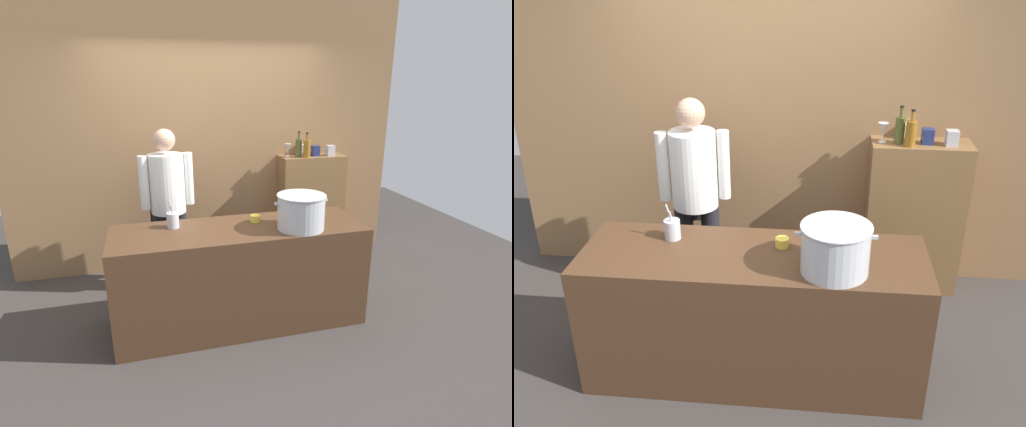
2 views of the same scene
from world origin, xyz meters
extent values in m
plane|color=#383330|center=(0.00, 0.00, 0.00)|extent=(8.00, 8.00, 0.00)
cube|color=olive|center=(0.00, 1.40, 1.50)|extent=(4.40, 0.10, 3.00)
cube|color=#472D1C|center=(0.00, 0.00, 0.45)|extent=(2.14, 0.70, 0.90)
cube|color=brown|center=(1.15, 1.19, 0.63)|extent=(0.76, 0.32, 1.26)
cylinder|color=black|center=(-0.44, 0.82, 0.42)|extent=(0.14, 0.14, 0.84)
cylinder|color=black|center=(-0.64, 0.78, 0.42)|extent=(0.14, 0.14, 0.84)
cylinder|color=white|center=(-0.54, 0.80, 1.13)|extent=(0.34, 0.34, 0.58)
cube|color=black|center=(-0.57, 0.97, 0.89)|extent=(0.30, 0.07, 0.52)
cylinder|color=white|center=(-0.32, 0.84, 1.16)|extent=(0.09, 0.09, 0.52)
cylinder|color=white|center=(-0.75, 0.76, 1.16)|extent=(0.09, 0.09, 0.52)
sphere|color=tan|center=(-0.54, 0.80, 1.55)|extent=(0.21, 0.21, 0.21)
cylinder|color=#B7BABF|center=(0.49, -0.15, 1.04)|extent=(0.40, 0.40, 0.28)
cylinder|color=#B7BABF|center=(0.49, -0.15, 1.19)|extent=(0.41, 0.41, 0.01)
cube|color=#B7BABF|center=(0.28, -0.15, 1.13)|extent=(0.04, 0.02, 0.02)
cube|color=#B7BABF|center=(0.71, -0.15, 1.13)|extent=(0.04, 0.02, 0.02)
cylinder|color=#B7BABF|center=(-0.54, 0.15, 0.97)|extent=(0.10, 0.10, 0.13)
cylinder|color=#B7BABF|center=(-0.54, 0.14, 1.03)|extent=(0.06, 0.02, 0.23)
cylinder|color=#B7BABF|center=(-0.53, 0.14, 1.01)|extent=(0.04, 0.03, 0.18)
cylinder|color=yellow|center=(0.17, 0.11, 0.93)|extent=(0.09, 0.09, 0.06)
cylinder|color=#8C5919|center=(1.04, 1.10, 1.36)|extent=(0.08, 0.08, 0.19)
cylinder|color=#8C5919|center=(1.04, 1.10, 1.49)|extent=(0.03, 0.03, 0.08)
cylinder|color=black|center=(1.04, 1.10, 1.53)|extent=(0.03, 0.03, 0.01)
cylinder|color=#475123|center=(0.97, 1.17, 1.36)|extent=(0.07, 0.07, 0.20)
cylinder|color=#475123|center=(0.97, 1.17, 1.50)|extent=(0.03, 0.03, 0.08)
cylinder|color=black|center=(0.97, 1.17, 1.54)|extent=(0.03, 0.03, 0.01)
cylinder|color=silver|center=(0.85, 1.18, 1.26)|extent=(0.06, 0.06, 0.01)
cylinder|color=silver|center=(0.85, 1.18, 1.30)|extent=(0.01, 0.01, 0.07)
cone|color=silver|center=(0.85, 1.18, 1.37)|extent=(0.08, 0.08, 0.08)
cube|color=#B2B2B7|center=(1.35, 1.15, 1.32)|extent=(0.09, 0.09, 0.12)
cube|color=navy|center=(1.18, 1.18, 1.32)|extent=(0.08, 0.08, 0.12)
cube|color=beige|center=(1.05, 1.30, 1.32)|extent=(0.09, 0.09, 0.12)
camera|label=1|loc=(-0.71, -3.14, 2.07)|focal=28.32mm
camera|label=2|loc=(0.40, -2.92, 2.58)|focal=38.69mm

